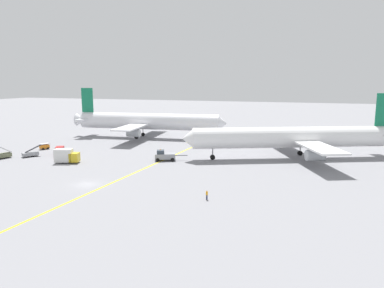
{
  "coord_description": "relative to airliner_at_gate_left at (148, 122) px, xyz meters",
  "views": [
    {
      "loc": [
        41.68,
        -57.21,
        19.92
      ],
      "look_at": [
        11.96,
        28.59,
        4.0
      ],
      "focal_mm": 33.46,
      "sensor_mm": 36.0,
      "label": 1
    }
  ],
  "objects": [
    {
      "name": "gse_belt_loader_portside",
      "position": [
        -15.45,
        -39.67,
        -5.05
      ],
      "size": [
        3.68,
        4.83,
        3.02
      ],
      "color": "gray",
      "rests_on": "ground"
    },
    {
      "name": "gse_baggage_cart_trailing",
      "position": [
        -19.52,
        -29.78,
        -5.02
      ],
      "size": [
        2.62,
        3.15,
        1.71
      ],
      "color": "orange",
      "rests_on": "ground"
    },
    {
      "name": "gse_catering_truck_tall",
      "position": [
        -1.42,
        -42.64,
        -4.12
      ],
      "size": [
        6.31,
        4.22,
        3.5
      ],
      "color": "gold",
      "rests_on": "ground"
    },
    {
      "name": "gse_stair_truck_yellow",
      "position": [
        -20.91,
        -43.91,
        -4.85
      ],
      "size": [
        3.64,
        4.93,
        4.06
      ],
      "color": "#666B4C",
      "rests_on": "ground"
    },
    {
      "name": "ground_crew_marshaller_foreground",
      "position": [
        39.53,
        -58.15,
        -5.01
      ],
      "size": [
        0.36,
        0.36,
        1.67
      ],
      "color": "#2D3351",
      "rests_on": "ground"
    },
    {
      "name": "gse_container_dolly_flat",
      "position": [
        -10.11,
        -34.5,
        -4.71
      ],
      "size": [
        3.47,
        3.86,
        2.15
      ],
      "color": "slate",
      "rests_on": "ground"
    },
    {
      "name": "airliner_at_gate_left",
      "position": [
        0.0,
        0.0,
        0.0
      ],
      "size": [
        56.06,
        40.07,
        17.6
      ],
      "color": "silver",
      "rests_on": "ground"
    },
    {
      "name": "pushback_tug",
      "position": [
        20.47,
        -32.32,
        -4.61
      ],
      "size": [
        8.18,
        4.56,
        3.0
      ],
      "color": "gray",
      "rests_on": "ground"
    },
    {
      "name": "taxiway_stripe",
      "position": [
        19.13,
        -47.06,
        -5.88
      ],
      "size": [
        6.95,
        119.85,
        0.01
      ],
      "primitive_type": "cube",
      "rotation": [
        0.0,
        0.0,
        -0.05
      ],
      "color": "yellow",
      "rests_on": "ground"
    },
    {
      "name": "ground_plane",
      "position": [
        14.61,
        -57.06,
        -5.88
      ],
      "size": [
        600.0,
        600.0,
        0.0
      ],
      "primitive_type": "plane",
      "color": "gray"
    },
    {
      "name": "airliner_being_pushed",
      "position": [
        51.39,
        -18.69,
        -0.36
      ],
      "size": [
        54.66,
        37.51,
        16.92
      ],
      "color": "white",
      "rests_on": "ground"
    }
  ]
}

